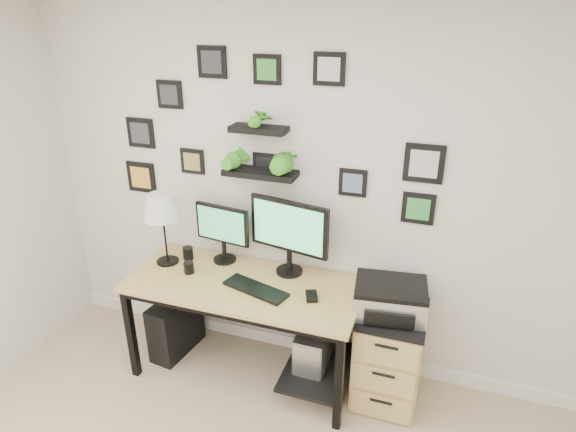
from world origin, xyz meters
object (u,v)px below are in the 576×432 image
at_px(monitor_right, 289,231).
at_px(mug, 189,268).
at_px(pc_tower_grey, 316,353).
at_px(table_lamp, 162,208).
at_px(monitor_left, 223,229).
at_px(file_cabinet, 389,355).
at_px(pc_tower_black, 176,325).
at_px(printer, 390,299).
at_px(desk, 251,296).

bearing_deg(monitor_right, mug, -161.16).
distance_m(monitor_right, mug, 0.76).
bearing_deg(pc_tower_grey, mug, -175.12).
relative_size(table_lamp, mug, 6.60).
relative_size(monitor_left, file_cabinet, 0.65).
height_order(monitor_right, table_lamp, monitor_right).
xyz_separation_m(mug, pc_tower_black, (-0.19, 0.04, -0.57)).
bearing_deg(pc_tower_grey, monitor_right, 149.41).
bearing_deg(monitor_right, file_cabinet, -10.13).
distance_m(monitor_left, monitor_right, 0.51).
bearing_deg(pc_tower_grey, printer, 1.80).
xyz_separation_m(desk, monitor_left, (-0.30, 0.20, 0.38)).
xyz_separation_m(monitor_left, pc_tower_black, (-0.35, -0.20, -0.78)).
relative_size(pc_tower_black, pc_tower_grey, 0.97).
relative_size(mug, file_cabinet, 0.12).
bearing_deg(file_cabinet, mug, -176.28).
height_order(desk, monitor_left, monitor_left).
bearing_deg(printer, file_cabinet, -1.62).
distance_m(pc_tower_grey, printer, 0.72).
distance_m(monitor_left, printer, 1.26).
xyz_separation_m(monitor_left, pc_tower_grey, (0.76, -0.16, -0.78)).
bearing_deg(monitor_left, monitor_right, -1.04).
bearing_deg(table_lamp, desk, -4.25).
bearing_deg(desk, pc_tower_black, 179.38).
xyz_separation_m(monitor_right, table_lamp, (-0.89, -0.14, 0.11)).
bearing_deg(pc_tower_black, desk, 6.81).
xyz_separation_m(pc_tower_black, pc_tower_grey, (1.11, 0.04, 0.00)).
bearing_deg(pc_tower_grey, pc_tower_black, -178.08).
bearing_deg(monitor_right, pc_tower_black, -167.72).
bearing_deg(printer, pc_tower_black, -178.11).
relative_size(monitor_right, file_cabinet, 0.87).
height_order(monitor_left, printer, monitor_left).
relative_size(desk, mug, 19.74).
xyz_separation_m(monitor_left, table_lamp, (-0.39, -0.15, 0.17)).
xyz_separation_m(desk, pc_tower_grey, (0.46, 0.04, -0.40)).
bearing_deg(desk, file_cabinet, 3.45).
distance_m(monitor_right, pc_tower_grey, 0.89).
height_order(monitor_left, pc_tower_grey, monitor_left).
distance_m(desk, monitor_left, 0.52).
relative_size(pc_tower_black, printer, 0.92).
bearing_deg(desk, monitor_right, 42.46).
height_order(monitor_left, monitor_right, monitor_right).
height_order(monitor_left, table_lamp, table_lamp).
relative_size(monitor_left, pc_tower_black, 0.97).
relative_size(monitor_left, monitor_right, 0.75).
bearing_deg(pc_tower_black, table_lamp, 138.24).
xyz_separation_m(monitor_left, printer, (1.23, -0.14, -0.23)).
distance_m(desk, pc_tower_black, 0.76).
xyz_separation_m(monitor_right, pc_tower_black, (-0.85, -0.19, -0.85)).
relative_size(file_cabinet, printer, 1.38).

